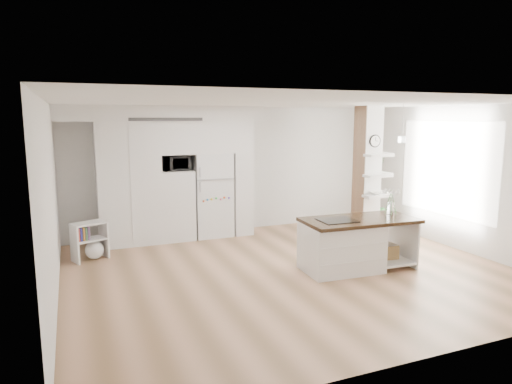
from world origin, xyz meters
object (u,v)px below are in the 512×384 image
(kitchen_island, at_px, (348,243))
(floor_plant_a, at_px, (391,223))
(bookshelf, at_px, (91,243))
(refrigerator, at_px, (212,195))

(kitchen_island, height_order, floor_plant_a, kitchen_island)
(bookshelf, xyz_separation_m, floor_plant_a, (5.98, -0.61, -0.04))
(refrigerator, bearing_deg, kitchen_island, -64.77)
(bookshelf, bearing_deg, floor_plant_a, -27.84)
(refrigerator, relative_size, bookshelf, 2.60)
(kitchen_island, bearing_deg, bookshelf, 153.52)
(bookshelf, distance_m, floor_plant_a, 6.01)
(kitchen_island, distance_m, floor_plant_a, 2.64)
(refrigerator, height_order, bookshelf, refrigerator)
(refrigerator, relative_size, kitchen_island, 0.91)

